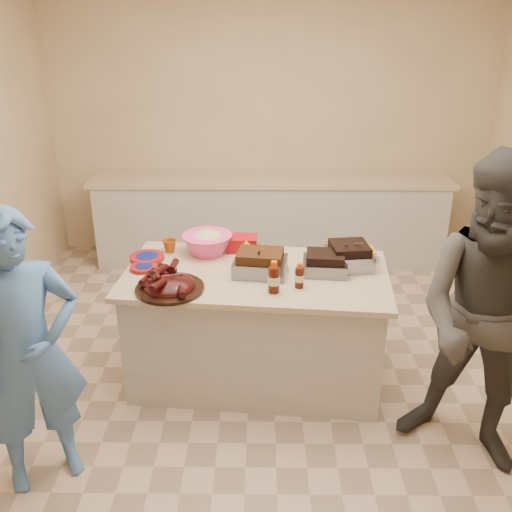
{
  "coord_description": "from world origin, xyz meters",
  "views": [
    {
      "loc": [
        -0.1,
        -3.35,
        2.49
      ],
      "look_at": [
        -0.13,
        0.15,
        0.94
      ],
      "focal_mm": 40.0,
      "sensor_mm": 36.0,
      "label": 1
    }
  ],
  "objects_px": {
    "bbq_bottle_b": "(299,287)",
    "guest_gray": "(468,453)",
    "mustard_bottle": "(247,256)",
    "guest_blue": "(50,472)",
    "roasting_pan": "(348,267)",
    "plastic_cup": "(170,252)",
    "coleslaw_bowl": "(208,253)",
    "rib_platter": "(170,290)",
    "island": "(256,376)",
    "bbq_bottle_a": "(274,292)"
  },
  "relations": [
    {
      "from": "bbq_bottle_b",
      "to": "guest_gray",
      "type": "bearing_deg",
      "value": -28.57
    },
    {
      "from": "mustard_bottle",
      "to": "guest_blue",
      "type": "xyz_separation_m",
      "value": [
        -1.12,
        -1.22,
        -0.84
      ]
    },
    {
      "from": "roasting_pan",
      "to": "bbq_bottle_b",
      "type": "distance_m",
      "value": 0.48
    },
    {
      "from": "plastic_cup",
      "to": "coleslaw_bowl",
      "type": "bearing_deg",
      "value": -4.57
    },
    {
      "from": "rib_platter",
      "to": "guest_blue",
      "type": "height_order",
      "value": "rib_platter"
    },
    {
      "from": "rib_platter",
      "to": "mustard_bottle",
      "type": "height_order",
      "value": "rib_platter"
    },
    {
      "from": "rib_platter",
      "to": "coleslaw_bowl",
      "type": "bearing_deg",
      "value": 72.02
    },
    {
      "from": "island",
      "to": "roasting_pan",
      "type": "bearing_deg",
      "value": 14.51
    },
    {
      "from": "roasting_pan",
      "to": "bbq_bottle_a",
      "type": "xyz_separation_m",
      "value": [
        -0.52,
        -0.38,
        0.0
      ]
    },
    {
      "from": "mustard_bottle",
      "to": "plastic_cup",
      "type": "relative_size",
      "value": 1.23
    },
    {
      "from": "bbq_bottle_b",
      "to": "roasting_pan",
      "type": "bearing_deg",
      "value": 41.35
    },
    {
      "from": "guest_gray",
      "to": "guest_blue",
      "type": "bearing_deg",
      "value": -144.0
    },
    {
      "from": "mustard_bottle",
      "to": "guest_blue",
      "type": "relative_size",
      "value": 0.08
    },
    {
      "from": "bbq_bottle_a",
      "to": "guest_gray",
      "type": "xyz_separation_m",
      "value": [
        1.18,
        -0.49,
        -0.84
      ]
    },
    {
      "from": "roasting_pan",
      "to": "bbq_bottle_b",
      "type": "relative_size",
      "value": 1.7
    },
    {
      "from": "guest_blue",
      "to": "roasting_pan",
      "type": "bearing_deg",
      "value": -1.12
    },
    {
      "from": "roasting_pan",
      "to": "bbq_bottle_a",
      "type": "relative_size",
      "value": 1.37
    },
    {
      "from": "plastic_cup",
      "to": "guest_blue",
      "type": "relative_size",
      "value": 0.06
    },
    {
      "from": "island",
      "to": "bbq_bottle_b",
      "type": "relative_size",
      "value": 10.46
    },
    {
      "from": "rib_platter",
      "to": "guest_blue",
      "type": "relative_size",
      "value": 0.27
    },
    {
      "from": "coleslaw_bowl",
      "to": "guest_gray",
      "type": "relative_size",
      "value": 0.19
    },
    {
      "from": "roasting_pan",
      "to": "bbq_bottle_b",
      "type": "bearing_deg",
      "value": -145.94
    },
    {
      "from": "rib_platter",
      "to": "bbq_bottle_b",
      "type": "xyz_separation_m",
      "value": [
        0.82,
        0.04,
        0.0
      ]
    },
    {
      "from": "guest_blue",
      "to": "guest_gray",
      "type": "relative_size",
      "value": 0.88
    },
    {
      "from": "island",
      "to": "coleslaw_bowl",
      "type": "bearing_deg",
      "value": 143.03
    },
    {
      "from": "island",
      "to": "coleslaw_bowl",
      "type": "height_order",
      "value": "coleslaw_bowl"
    },
    {
      "from": "coleslaw_bowl",
      "to": "guest_gray",
      "type": "bearing_deg",
      "value": -33.47
    },
    {
      "from": "bbq_bottle_b",
      "to": "guest_blue",
      "type": "xyz_separation_m",
      "value": [
        -1.46,
        -0.73,
        -0.84
      ]
    },
    {
      "from": "rib_platter",
      "to": "bbq_bottle_a",
      "type": "relative_size",
      "value": 2.07
    },
    {
      "from": "rib_platter",
      "to": "mustard_bottle",
      "type": "xyz_separation_m",
      "value": [
        0.47,
        0.53,
        0.0
      ]
    },
    {
      "from": "island",
      "to": "bbq_bottle_b",
      "type": "distance_m",
      "value": 0.91
    },
    {
      "from": "rib_platter",
      "to": "guest_gray",
      "type": "bearing_deg",
      "value": -15.5
    },
    {
      "from": "guest_gray",
      "to": "rib_platter",
      "type": "bearing_deg",
      "value": -163.57
    },
    {
      "from": "roasting_pan",
      "to": "coleslaw_bowl",
      "type": "relative_size",
      "value": 0.8
    },
    {
      "from": "island",
      "to": "rib_platter",
      "type": "height_order",
      "value": "rib_platter"
    },
    {
      "from": "bbq_bottle_b",
      "to": "guest_blue",
      "type": "relative_size",
      "value": 0.1
    },
    {
      "from": "coleslaw_bowl",
      "to": "bbq_bottle_a",
      "type": "xyz_separation_m",
      "value": [
        0.47,
        -0.6,
        0.0
      ]
    },
    {
      "from": "roasting_pan",
      "to": "guest_gray",
      "type": "xyz_separation_m",
      "value": [
        0.66,
        -0.87,
        -0.84
      ]
    },
    {
      "from": "plastic_cup",
      "to": "guest_gray",
      "type": "height_order",
      "value": "plastic_cup"
    },
    {
      "from": "rib_platter",
      "to": "plastic_cup",
      "type": "distance_m",
      "value": 0.61
    },
    {
      "from": "rib_platter",
      "to": "bbq_bottle_b",
      "type": "bearing_deg",
      "value": 3.15
    },
    {
      "from": "guest_blue",
      "to": "guest_gray",
      "type": "xyz_separation_m",
      "value": [
        2.48,
        0.18,
        0.0
      ]
    },
    {
      "from": "rib_platter",
      "to": "guest_blue",
      "type": "xyz_separation_m",
      "value": [
        -0.65,
        -0.68,
        -0.84
      ]
    },
    {
      "from": "rib_platter",
      "to": "plastic_cup",
      "type": "relative_size",
      "value": 4.31
    },
    {
      "from": "island",
      "to": "guest_gray",
      "type": "xyz_separation_m",
      "value": [
        1.29,
        -0.77,
        0.0
      ]
    },
    {
      "from": "coleslaw_bowl",
      "to": "mustard_bottle",
      "type": "bearing_deg",
      "value": -9.27
    },
    {
      "from": "bbq_bottle_a",
      "to": "plastic_cup",
      "type": "height_order",
      "value": "bbq_bottle_a"
    },
    {
      "from": "bbq_bottle_a",
      "to": "mustard_bottle",
      "type": "height_order",
      "value": "bbq_bottle_a"
    },
    {
      "from": "bbq_bottle_a",
      "to": "guest_blue",
      "type": "bearing_deg",
      "value": -152.97
    },
    {
      "from": "mustard_bottle",
      "to": "plastic_cup",
      "type": "height_order",
      "value": "mustard_bottle"
    }
  ]
}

